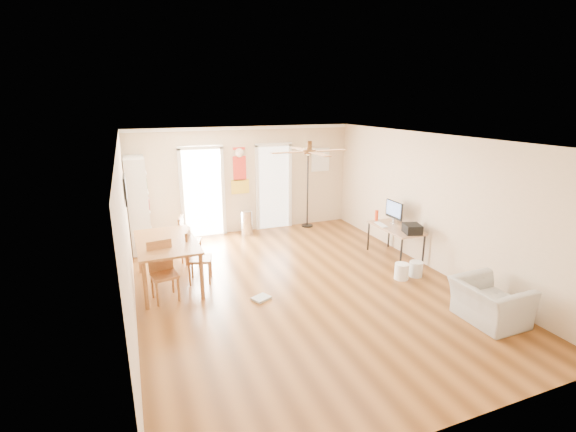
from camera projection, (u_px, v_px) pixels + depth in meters
name	position (u px, v px, depth m)	size (l,w,h in m)	color
floor	(300.00, 287.00, 7.17)	(7.00, 7.00, 0.00)	brown
ceiling	(302.00, 139.00, 6.46)	(5.50, 7.00, 0.00)	silver
wall_back	(245.00, 180.00, 9.94)	(5.50, 0.04, 2.60)	beige
wall_front	(453.00, 315.00, 3.69)	(5.50, 0.04, 2.60)	beige
wall_left	(127.00, 236.00, 5.84)	(0.04, 7.00, 2.60)	beige
wall_right	(432.00, 202.00, 7.79)	(0.04, 7.00, 2.60)	beige
crown_molding	(302.00, 141.00, 6.47)	(5.50, 7.00, 0.08)	white
kitchen_doorway	(203.00, 194.00, 9.63)	(0.90, 0.10, 2.10)	white
bathroom_doorway	(274.00, 188.00, 10.26)	(0.80, 0.10, 2.10)	white
wall_decal	(240.00, 170.00, 9.81)	(0.46, 0.03, 1.10)	red
ac_grille	(320.00, 160.00, 10.53)	(0.50, 0.04, 0.60)	white
framed_poster	(125.00, 190.00, 6.99)	(0.04, 0.66, 0.48)	black
ceiling_fan	(309.00, 151.00, 6.24)	(1.24, 1.24, 0.20)	#593819
bookshelf	(138.00, 205.00, 8.71)	(0.41, 0.92, 2.05)	silver
dining_table	(168.00, 263.00, 7.15)	(1.00, 1.67, 0.84)	brown
dining_chair_right_a	(191.00, 239.00, 8.23)	(0.39, 0.39, 0.94)	#985731
dining_chair_right_b	(200.00, 256.00, 7.27)	(0.40, 0.40, 0.98)	#905C2E
dining_chair_near	(164.00, 272.00, 6.59)	(0.40, 0.40, 0.98)	#AA6C36
trash_can	(247.00, 223.00, 9.88)	(0.28, 0.28, 0.60)	silver
torchiere_lamp	(308.00, 188.00, 10.36)	(0.38, 0.38, 2.03)	black
computer_desk	(395.00, 242.00, 8.44)	(0.62, 1.24, 0.66)	tan
imac	(394.00, 213.00, 8.49)	(0.07, 0.54, 0.50)	black
keyboard	(381.00, 225.00, 8.50)	(0.13, 0.39, 0.01)	white
printer	(412.00, 229.00, 7.95)	(0.31, 0.36, 0.18)	black
orange_bottle	(377.00, 215.00, 8.80)	(0.08, 0.08, 0.23)	red
wastebasket_a	(402.00, 271.00, 7.45)	(0.26, 0.26, 0.30)	white
wastebasket_b	(416.00, 269.00, 7.57)	(0.25, 0.25, 0.29)	silver
floor_cloth	(261.00, 298.00, 6.71)	(0.28, 0.22, 0.04)	#A4A59F
armchair	(489.00, 302.00, 5.98)	(0.95, 0.83, 0.62)	#ABABA6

